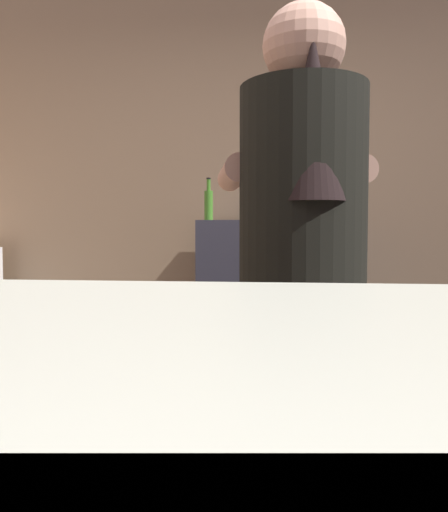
{
  "coord_description": "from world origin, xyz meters",
  "views": [
    {
      "loc": [
        0.04,
        -1.2,
        1.12
      ],
      "look_at": [
        -0.01,
        -0.75,
        1.1
      ],
      "focal_mm": 35.49,
      "sensor_mm": 36.0,
      "label": 1
    }
  ],
  "objects_px": {
    "chefs_knife": "(377,295)",
    "bottle_olive_oil": "(245,206)",
    "bottle_soy": "(271,205)",
    "mixing_bowl": "(276,289)",
    "bartender": "(302,277)",
    "bottle_hot_sauce": "(209,204)"
  },
  "relations": [
    {
      "from": "bottle_olive_oil",
      "to": "bottle_soy",
      "type": "height_order",
      "value": "bottle_soy"
    },
    {
      "from": "chefs_knife",
      "to": "bottle_soy",
      "type": "xyz_separation_m",
      "value": [
        -0.38,
        1.35,
        0.38
      ]
    },
    {
      "from": "bottle_olive_oil",
      "to": "chefs_knife",
      "type": "bearing_deg",
      "value": -68.75
    },
    {
      "from": "bartender",
      "to": "chefs_knife",
      "type": "relative_size",
      "value": 7.16
    },
    {
      "from": "mixing_bowl",
      "to": "bottle_soy",
      "type": "relative_size",
      "value": 0.65
    },
    {
      "from": "bartender",
      "to": "chefs_knife",
      "type": "bearing_deg",
      "value": -44.55
    },
    {
      "from": "chefs_knife",
      "to": "bottle_soy",
      "type": "relative_size",
      "value": 0.96
    },
    {
      "from": "chefs_knife",
      "to": "bottle_olive_oil",
      "type": "distance_m",
      "value": 1.53
    },
    {
      "from": "bottle_soy",
      "to": "bottle_olive_oil",
      "type": "bearing_deg",
      "value": 169.48
    },
    {
      "from": "chefs_knife",
      "to": "bottle_olive_oil",
      "type": "relative_size",
      "value": 1.02
    },
    {
      "from": "mixing_bowl",
      "to": "bottle_soy",
      "type": "xyz_separation_m",
      "value": [
        -0.03,
        1.36,
        0.36
      ]
    },
    {
      "from": "mixing_bowl",
      "to": "bottle_soy",
      "type": "bearing_deg",
      "value": 91.19
    },
    {
      "from": "bartender",
      "to": "chefs_knife",
      "type": "height_order",
      "value": "bartender"
    },
    {
      "from": "bartender",
      "to": "bottle_soy",
      "type": "height_order",
      "value": "bartender"
    },
    {
      "from": "mixing_bowl",
      "to": "bottle_hot_sauce",
      "type": "xyz_separation_m",
      "value": [
        -0.41,
        1.31,
        0.36
      ]
    },
    {
      "from": "bottle_hot_sauce",
      "to": "bottle_olive_oil",
      "type": "xyz_separation_m",
      "value": [
        0.22,
        0.08,
        -0.01
      ]
    },
    {
      "from": "mixing_bowl",
      "to": "bottle_olive_oil",
      "type": "distance_m",
      "value": 1.45
    },
    {
      "from": "mixing_bowl",
      "to": "chefs_knife",
      "type": "bearing_deg",
      "value": 1.53
    },
    {
      "from": "mixing_bowl",
      "to": "bottle_olive_oil",
      "type": "height_order",
      "value": "bottle_olive_oil"
    },
    {
      "from": "mixing_bowl",
      "to": "bartender",
      "type": "bearing_deg",
      "value": -80.03
    },
    {
      "from": "bottle_hot_sauce",
      "to": "bartender",
      "type": "bearing_deg",
      "value": -74.32
    },
    {
      "from": "bottle_hot_sauce",
      "to": "bottle_olive_oil",
      "type": "relative_size",
      "value": 1.1
    }
  ]
}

